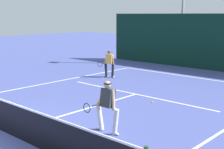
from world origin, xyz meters
name	(u,v)px	position (x,y,z in m)	size (l,w,h in m)	color
ground_plane	(6,132)	(0.00, 0.00, 0.00)	(80.00, 80.00, 0.00)	#444E94
court_line_baseline_far	(193,77)	(0.00, 11.70, 0.00)	(9.70, 0.10, 0.01)	white
court_line_service	(136,94)	(0.00, 6.41, 0.00)	(7.91, 0.10, 0.01)	white
court_line_centre	(83,110)	(0.00, 3.20, 0.00)	(0.10, 6.40, 0.01)	white
tennis_net	(5,116)	(0.00, 0.00, 0.53)	(10.63, 0.09, 1.09)	#1E4723
player_near	(107,104)	(2.28, 2.10, 0.88)	(0.92, 0.86, 1.61)	silver
player_far	(109,63)	(-3.57, 8.49, 0.84)	(0.70, 0.85, 1.54)	black
tennis_ball	(152,102)	(1.39, 5.72, 0.03)	(0.07, 0.07, 0.07)	#D1E033
tennis_ball_extra	(102,78)	(-3.52, 7.89, 0.03)	(0.07, 0.07, 0.07)	#D1E033
back_fence_windscreen	(217,43)	(0.00, 14.62, 1.80)	(16.86, 0.12, 3.59)	black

